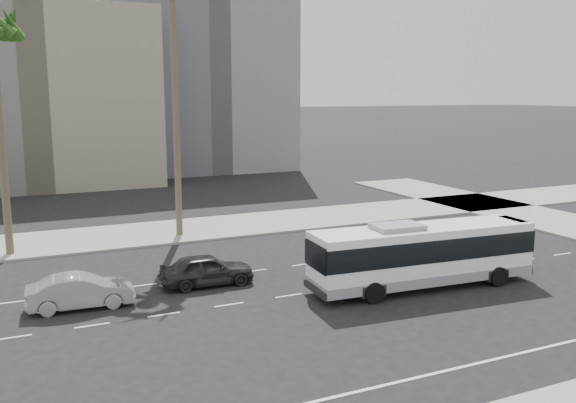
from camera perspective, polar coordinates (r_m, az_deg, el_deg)
ground at (r=30.64m, az=5.23°, el=-8.01°), size 700.00×700.00×0.00m
sidewalk_north at (r=44.24m, az=-4.84°, el=-2.22°), size 120.00×7.00×0.15m
midrise_beige_west at (r=70.21m, az=-22.91°, el=8.93°), size 24.00×18.00×18.00m
midrise_gray_center at (r=80.49m, az=-8.62°, el=12.51°), size 20.00×20.00×26.00m
civic_tower at (r=277.00m, az=-22.90°, el=15.45°), size 42.00×42.00×129.00m
highrise_right at (r=263.28m, az=-12.02°, el=15.49°), size 26.00×26.00×70.00m
highrise_far at (r=298.17m, az=-8.49°, el=13.98°), size 22.00×22.00×60.00m
city_bus at (r=30.84m, az=12.46°, el=-4.73°), size 11.64×3.33×3.30m
car_a at (r=30.96m, az=-7.59°, el=-6.32°), size 2.12×4.76×1.59m
car_b at (r=29.08m, az=-18.79°, el=-7.94°), size 1.93×4.74×1.53m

